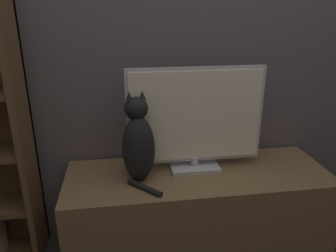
{
  "coord_description": "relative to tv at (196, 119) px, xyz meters",
  "views": [
    {
      "loc": [
        -0.41,
        -0.66,
        1.4
      ],
      "look_at": [
        -0.17,
        0.94,
        0.81
      ],
      "focal_mm": 35.0,
      "sensor_mm": 36.0,
      "label": 1
    }
  ],
  "objects": [
    {
      "name": "tv_stand",
      "position": [
        0.01,
        -0.06,
        -0.56
      ],
      "size": [
        1.47,
        0.51,
        0.53
      ],
      "color": "brown",
      "rests_on": "ground_plane"
    },
    {
      "name": "wall_back",
      "position": [
        0.01,
        0.24,
        0.48
      ],
      "size": [
        4.8,
        0.05,
        2.6
      ],
      "color": "#564C51",
      "rests_on": "ground_plane"
    },
    {
      "name": "tv",
      "position": [
        0.0,
        0.0,
        0.0
      ],
      "size": [
        0.75,
        0.16,
        0.58
      ],
      "color": "#B7B7BC",
      "rests_on": "tv_stand"
    },
    {
      "name": "cat",
      "position": [
        -0.32,
        -0.09,
        -0.09
      ],
      "size": [
        0.2,
        0.29,
        0.48
      ],
      "rotation": [
        0.0,
        0.0,
        0.16
      ],
      "color": "black",
      "rests_on": "tv_stand"
    }
  ]
}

